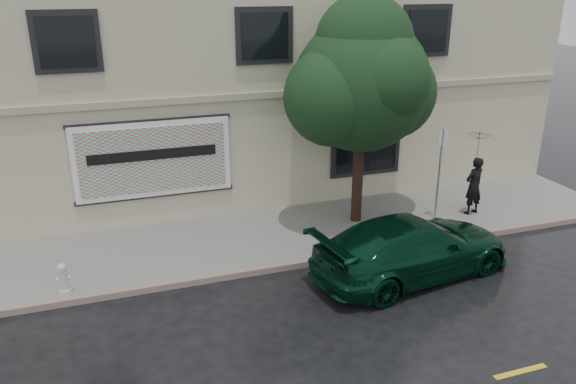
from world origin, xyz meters
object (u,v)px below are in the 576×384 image
object	(u,v)px
car	(412,247)
fire_hydrant	(63,278)
pedestrian	(474,186)
street_tree	(362,85)

from	to	relation	value
car	fire_hydrant	size ratio (longest dim) A/B	7.05
pedestrian	fire_hydrant	xyz separation A→B (m)	(-11.21, -0.94, -0.52)
street_tree	fire_hydrant	distance (m)	8.68
street_tree	pedestrian	bearing A→B (deg)	-10.44
car	pedestrian	size ratio (longest dim) A/B	2.89
fire_hydrant	car	bearing A→B (deg)	-2.05
pedestrian	street_tree	bearing A→B (deg)	-22.71
pedestrian	fire_hydrant	world-z (taller)	pedestrian
street_tree	fire_hydrant	xyz separation A→B (m)	(-7.78, -1.57, -3.52)
car	fire_hydrant	world-z (taller)	car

